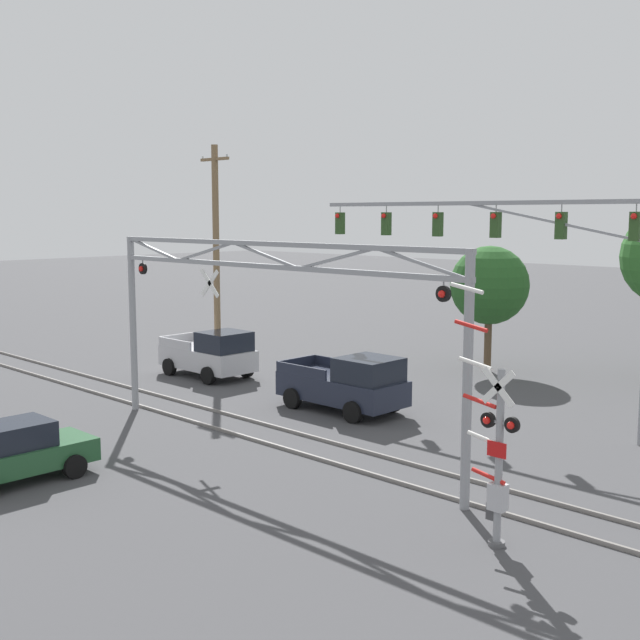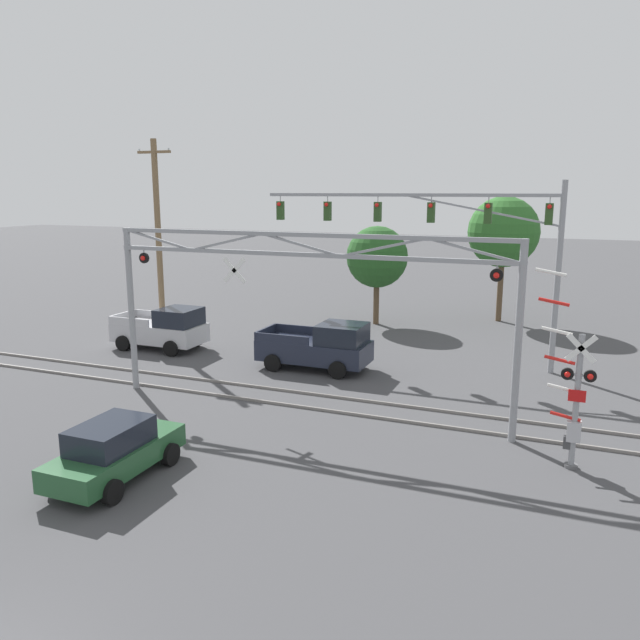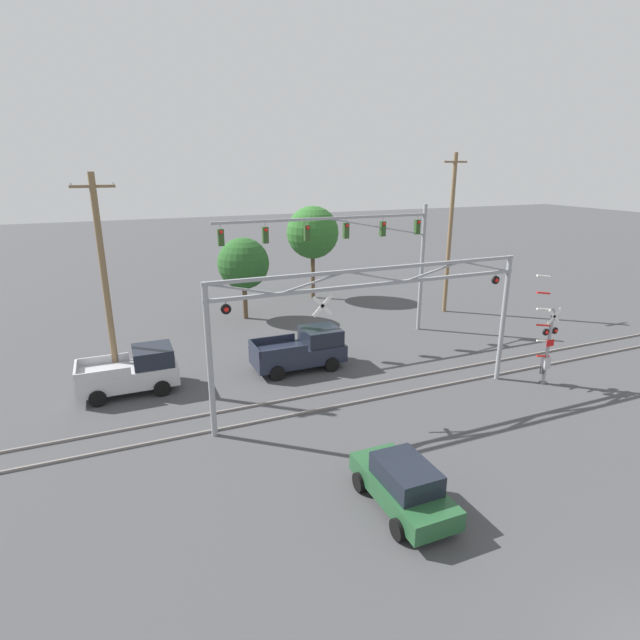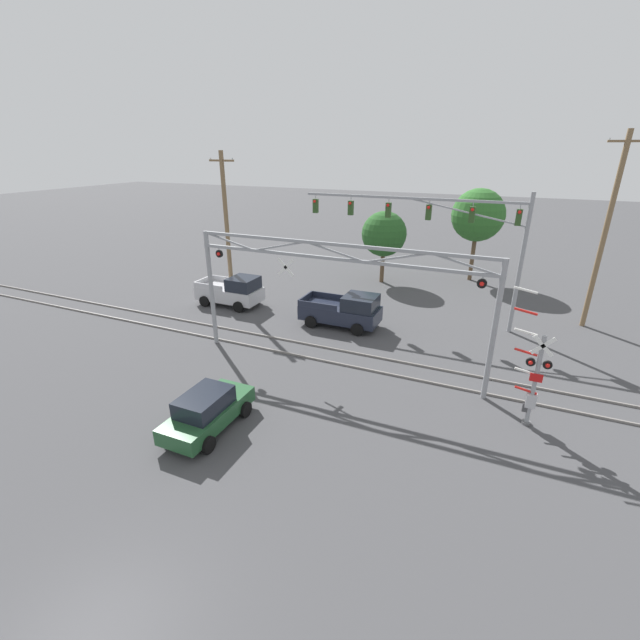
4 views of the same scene
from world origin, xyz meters
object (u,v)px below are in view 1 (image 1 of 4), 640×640
(pickup_truck_lead, at_px, (347,384))
(crossing_signal_mast, at_px, (495,455))
(utility_pole_left, at_px, (216,257))
(pickup_truck_following, at_px, (211,354))
(background_tree_beyond_span, at_px, (489,286))
(sedan_waiting, at_px, (14,452))
(traffic_signal_span, at_px, (532,251))
(crossing_gantry, at_px, (265,300))

(pickup_truck_lead, bearing_deg, crossing_signal_mast, -32.59)
(pickup_truck_lead, bearing_deg, utility_pole_left, 171.32)
(pickup_truck_following, height_order, background_tree_beyond_span, background_tree_beyond_span)
(crossing_signal_mast, relative_size, utility_pole_left, 0.56)
(sedan_waiting, height_order, background_tree_beyond_span, background_tree_beyond_span)
(traffic_signal_span, bearing_deg, sedan_waiting, -113.59)
(crossing_signal_mast, relative_size, sedan_waiting, 1.38)
(pickup_truck_following, xyz_separation_m, background_tree_beyond_span, (7.65, 9.24, 2.79))
(traffic_signal_span, xyz_separation_m, sedan_waiting, (-6.34, -14.52, -4.88))
(traffic_signal_span, distance_m, background_tree_beyond_span, 8.90)
(pickup_truck_following, bearing_deg, background_tree_beyond_span, 50.41)
(traffic_signal_span, bearing_deg, pickup_truck_following, -168.65)
(crossing_signal_mast, xyz_separation_m, pickup_truck_following, (-17.96, 6.68, -0.93))
(sedan_waiting, bearing_deg, background_tree_beyond_span, 88.25)
(sedan_waiting, bearing_deg, pickup_truck_lead, 84.28)
(crossing_signal_mast, distance_m, traffic_signal_span, 11.09)
(crossing_gantry, bearing_deg, utility_pole_left, 148.14)
(sedan_waiting, bearing_deg, utility_pole_left, 121.15)
(utility_pole_left, bearing_deg, traffic_signal_span, 7.02)
(sedan_waiting, distance_m, background_tree_beyond_span, 21.31)
(traffic_signal_span, relative_size, background_tree_beyond_span, 2.35)
(crossing_signal_mast, distance_m, pickup_truck_following, 19.18)
(crossing_gantry, bearing_deg, pickup_truck_following, 150.35)
(traffic_signal_span, relative_size, pickup_truck_lead, 2.77)
(traffic_signal_span, height_order, background_tree_beyond_span, traffic_signal_span)
(crossing_signal_mast, bearing_deg, sedan_waiting, -154.78)
(crossing_gantry, relative_size, background_tree_beyond_span, 2.56)
(background_tree_beyond_span, bearing_deg, traffic_signal_span, -49.06)
(sedan_waiting, bearing_deg, crossing_gantry, 69.19)
(pickup_truck_lead, xyz_separation_m, background_tree_beyond_span, (-0.50, 9.65, 2.79))
(sedan_waiting, bearing_deg, crossing_signal_mast, 25.22)
(crossing_gantry, height_order, sedan_waiting, crossing_gantry)
(crossing_gantry, height_order, utility_pole_left, utility_pole_left)
(crossing_gantry, bearing_deg, sedan_waiting, -110.81)
(crossing_signal_mast, xyz_separation_m, sedan_waiting, (-10.96, -5.16, -1.13))
(pickup_truck_lead, height_order, utility_pole_left, utility_pole_left)
(sedan_waiting, distance_m, utility_pole_left, 15.53)
(pickup_truck_lead, distance_m, background_tree_beyond_span, 10.06)
(utility_pole_left, height_order, background_tree_beyond_span, utility_pole_left)
(sedan_waiting, relative_size, background_tree_beyond_span, 0.71)
(background_tree_beyond_span, bearing_deg, pickup_truck_following, -129.59)
(crossing_gantry, distance_m, traffic_signal_span, 9.04)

